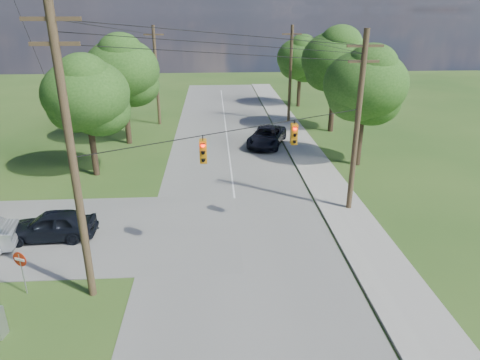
{
  "coord_description": "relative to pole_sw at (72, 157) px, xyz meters",
  "views": [
    {
      "loc": [
        0.76,
        -15.24,
        11.37
      ],
      "look_at": [
        2.04,
        5.0,
        3.29
      ],
      "focal_mm": 32.0,
      "sensor_mm": 36.0,
      "label": 1
    }
  ],
  "objects": [
    {
      "name": "pole_ne",
      "position": [
        13.5,
        7.6,
        -0.76
      ],
      "size": [
        2.0,
        0.32,
        10.5
      ],
      "color": "brown",
      "rests_on": "ground"
    },
    {
      "name": "pole_north_e",
      "position": [
        13.5,
        29.6,
        -1.1
      ],
      "size": [
        2.0,
        0.32,
        10.0
      ],
      "color": "brown",
      "rests_on": "ground"
    },
    {
      "name": "power_lines",
      "position": [
        6.1,
        11.14,
        2.93
      ],
      "size": [
        13.93,
        29.62,
        4.93
      ],
      "color": "black",
      "rests_on": "ground"
    },
    {
      "name": "car_cross_dark",
      "position": [
        -3.33,
        5.01,
        -5.41
      ],
      "size": [
        4.66,
        1.99,
        1.57
      ],
      "primitive_type": "imported",
      "rotation": [
        0.0,
        0.0,
        -1.54
      ],
      "color": "black",
      "rests_on": "cross_road"
    },
    {
      "name": "tree_w_mid",
      "position": [
        -2.4,
        22.6,
        0.35
      ],
      "size": [
        6.4,
        6.4,
        9.22
      ],
      "color": "#423021",
      "rests_on": "ground"
    },
    {
      "name": "pole_sw",
      "position": [
        0.0,
        0.0,
        0.0
      ],
      "size": [
        2.0,
        0.32,
        12.0
      ],
      "color": "brown",
      "rests_on": "ground"
    },
    {
      "name": "do_not_enter_sign",
      "position": [
        -2.86,
        0.23,
        -4.72
      ],
      "size": [
        0.64,
        0.29,
        2.04
      ],
      "rotation": [
        0.0,
        0.0,
        -0.4
      ],
      "color": "#9A9C9F",
      "rests_on": "ground"
    },
    {
      "name": "car_main_north",
      "position": [
        10.1,
        21.16,
        -5.38
      ],
      "size": [
        4.49,
        6.42,
        1.63
      ],
      "primitive_type": "imported",
      "rotation": [
        0.0,
        0.0,
        -0.34
      ],
      "color": "black",
      "rests_on": "main_road"
    },
    {
      "name": "tree_e_far",
      "position": [
        16.1,
        37.6,
        -0.31
      ],
      "size": [
        5.8,
        5.8,
        8.32
      ],
      "color": "#423021",
      "rests_on": "ground"
    },
    {
      "name": "pole_north_w",
      "position": [
        -0.4,
        29.6,
        -1.1
      ],
      "size": [
        2.0,
        0.32,
        10.0
      ],
      "color": "brown",
      "rests_on": "ground"
    },
    {
      "name": "tree_w_far",
      "position": [
        -4.4,
        32.6,
        0.02
      ],
      "size": [
        6.0,
        6.0,
        8.73
      ],
      "color": "#423021",
      "rests_on": "ground"
    },
    {
      "name": "sidewalk_east",
      "position": [
        13.3,
        4.6,
        -6.17
      ],
      "size": [
        2.6,
        100.0,
        0.12
      ],
      "primitive_type": "cube",
      "color": "#A2A198",
      "rests_on": "ground"
    },
    {
      "name": "tree_e_near",
      "position": [
        16.6,
        15.6,
        0.02
      ],
      "size": [
        6.2,
        6.2,
        8.81
      ],
      "color": "#423021",
      "rests_on": "ground"
    },
    {
      "name": "main_road",
      "position": [
        6.6,
        4.6,
        -6.21
      ],
      "size": [
        10.0,
        100.0,
        0.03
      ],
      "primitive_type": "cube",
      "color": "gray",
      "rests_on": "ground"
    },
    {
      "name": "tree_w_near",
      "position": [
        -3.4,
        14.6,
        -0.3
      ],
      "size": [
        6.0,
        6.0,
        8.4
      ],
      "color": "#423021",
      "rests_on": "ground"
    },
    {
      "name": "tree_e_mid",
      "position": [
        17.1,
        25.6,
        0.68
      ],
      "size": [
        6.6,
        6.6,
        9.64
      ],
      "color": "#423021",
      "rests_on": "ground"
    },
    {
      "name": "traffic_signals",
      "position": [
        7.15,
        4.03,
        -0.73
      ],
      "size": [
        4.91,
        3.27,
        1.05
      ],
      "color": "orange",
      "rests_on": "ground"
    },
    {
      "name": "ground",
      "position": [
        4.6,
        -0.4,
        -6.23
      ],
      "size": [
        140.0,
        140.0,
        0.0
      ],
      "primitive_type": "plane",
      "color": "#284C19",
      "rests_on": "ground"
    }
  ]
}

